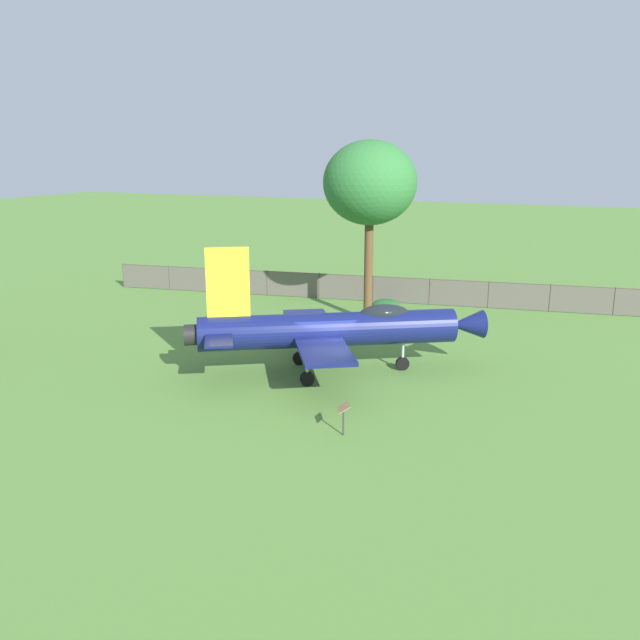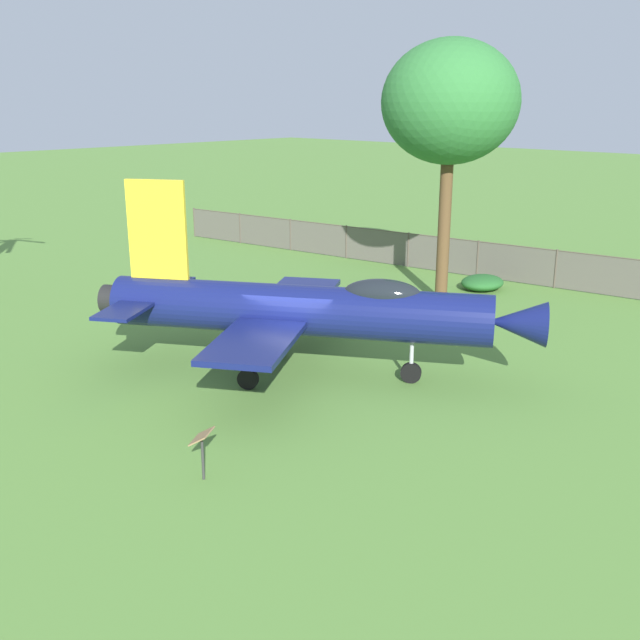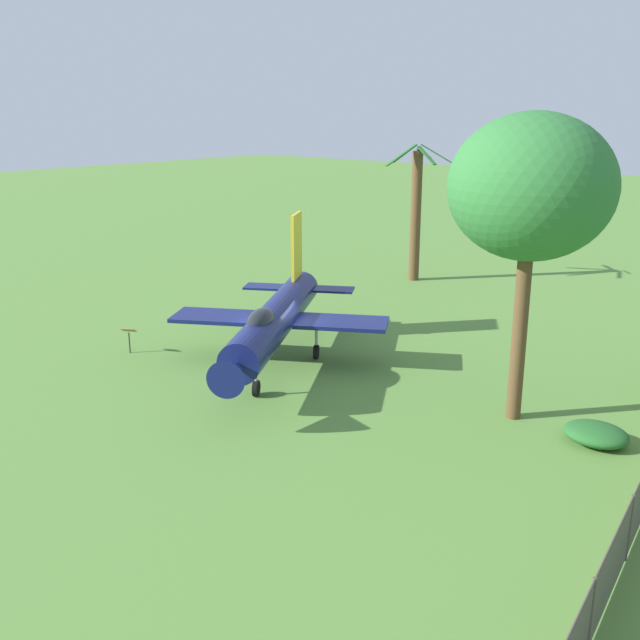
{
  "view_description": "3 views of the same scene",
  "coord_description": "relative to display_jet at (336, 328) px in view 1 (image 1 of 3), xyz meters",
  "views": [
    {
      "loc": [
        26.16,
        10.47,
        9.53
      ],
      "look_at": [
        -0.27,
        -0.5,
        2.3
      ],
      "focal_mm": 38.04,
      "sensor_mm": 36.0,
      "label": 1
    },
    {
      "loc": [
        14.63,
        14.39,
        7.86
      ],
      "look_at": [
        -0.73,
        0.21,
        1.56
      ],
      "focal_mm": 41.26,
      "sensor_mm": 36.0,
      "label": 2
    },
    {
      "loc": [
        -19.61,
        20.24,
        10.11
      ],
      "look_at": [
        -1.33,
        -1.17,
        1.93
      ],
      "focal_mm": 41.0,
      "sensor_mm": 36.0,
      "label": 3
    }
  ],
  "objects": [
    {
      "name": "ground_plane",
      "position": [
        0.17,
        -0.28,
        -2.04
      ],
      "size": [
        200.0,
        200.0,
        0.0
      ],
      "primitive_type": "plane",
      "color": "#568438"
    },
    {
      "name": "shade_tree",
      "position": [
        -9.54,
        -1.74,
        5.66
      ],
      "size": [
        5.23,
        5.15,
        10.06
      ],
      "color": "brown",
      "rests_on": "ground_plane"
    },
    {
      "name": "shrub_near_fence",
      "position": [
        -12.43,
        -1.55,
        -1.72
      ],
      "size": [
        2.02,
        1.7,
        0.63
      ],
      "color": "#235B26",
      "rests_on": "ground_plane"
    },
    {
      "name": "info_plaque",
      "position": [
        6.09,
        2.65,
        -1.18
      ],
      "size": [
        0.72,
        0.64,
        1.14
      ],
      "color": "#333333",
      "rests_on": "ground_plane"
    },
    {
      "name": "perimeter_fence",
      "position": [
        -14.34,
        -2.98,
        -1.14
      ],
      "size": [
        4.74,
        35.77,
        1.7
      ],
      "rotation": [
        0.0,
        0.0,
        4.84
      ],
      "color": "#4C4238",
      "rests_on": "ground_plane"
    },
    {
      "name": "display_jet",
      "position": [
        0.0,
        0.0,
        0.0
      ],
      "size": [
        8.96,
        12.09,
        5.64
      ],
      "rotation": [
        0.0,
        0.0,
        2.11
      ],
      "color": "#111951",
      "rests_on": "ground_plane"
    }
  ]
}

